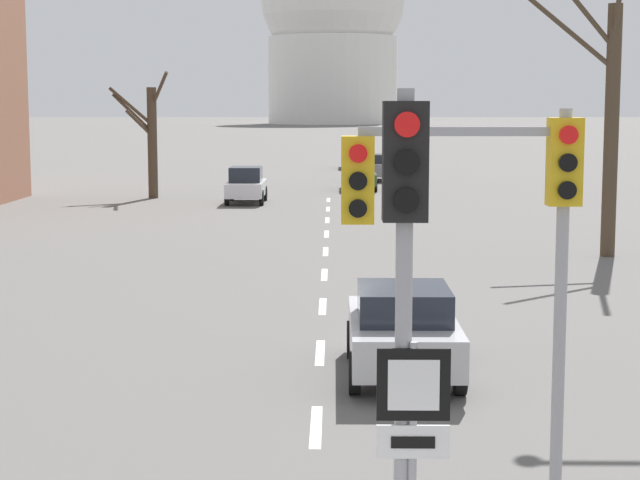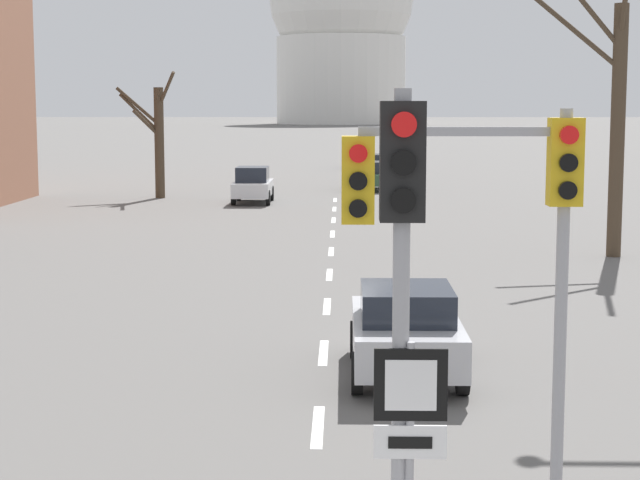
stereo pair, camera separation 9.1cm
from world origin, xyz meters
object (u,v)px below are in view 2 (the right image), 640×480
(sedan_mid_centre, at_px, (253,185))
(sedan_far_left, at_px, (406,330))
(sedan_far_right, at_px, (379,167))
(route_sign_post, at_px, (410,440))
(traffic_signal_centre_tall, at_px, (401,261))
(sedan_near_right, at_px, (366,175))
(traffic_signal_near_right, at_px, (489,207))
(sedan_near_left, at_px, (361,157))

(sedan_mid_centre, distance_m, sedan_far_left, 31.90)
(sedan_mid_centre, xyz_separation_m, sedan_far_right, (6.31, 14.69, -0.03))
(sedan_far_left, bearing_deg, route_sign_post, -93.20)
(traffic_signal_centre_tall, bearing_deg, sedan_near_right, 89.04)
(traffic_signal_near_right, relative_size, route_sign_post, 1.73)
(traffic_signal_centre_tall, xyz_separation_m, traffic_signal_near_right, (1.13, 3.16, 0.14))
(sedan_near_right, height_order, sedan_mid_centre, sedan_mid_centre)
(traffic_signal_near_right, height_order, sedan_near_right, traffic_signal_near_right)
(traffic_signal_centre_tall, xyz_separation_m, sedan_near_right, (0.81, 47.94, -2.45))
(sedan_near_right, xyz_separation_m, sedan_far_left, (-0.23, -39.14, 0.01))
(sedan_near_right, bearing_deg, sedan_near_left, 89.93)
(sedan_far_left, distance_m, sedan_far_right, 46.19)
(traffic_signal_near_right, bearing_deg, sedan_far_right, 89.34)
(traffic_signal_centre_tall, relative_size, sedan_near_left, 1.06)
(route_sign_post, bearing_deg, sedan_far_left, 86.80)
(sedan_near_right, bearing_deg, traffic_signal_near_right, -89.58)
(sedan_near_right, relative_size, sedan_mid_centre, 1.09)
(traffic_signal_centre_tall, relative_size, traffic_signal_near_right, 1.04)
(sedan_mid_centre, bearing_deg, route_sign_post, -83.41)
(sedan_near_left, distance_m, sedan_near_right, 19.39)
(traffic_signal_centre_tall, height_order, sedan_far_right, traffic_signal_centre_tall)
(sedan_near_left, xyz_separation_m, sedan_near_right, (-0.03, -19.39, -0.05))
(sedan_near_right, bearing_deg, route_sign_post, -90.87)
(sedan_near_left, relative_size, sedan_near_right, 1.02)
(sedan_mid_centre, xyz_separation_m, sedan_far_left, (5.15, -31.48, -0.06))
(route_sign_post, height_order, sedan_mid_centre, route_sign_post)
(route_sign_post, bearing_deg, sedan_mid_centre, 96.59)
(sedan_far_left, bearing_deg, sedan_mid_centre, 99.30)
(sedan_near_left, relative_size, sedan_far_right, 1.05)
(traffic_signal_centre_tall, bearing_deg, route_sign_post, -40.67)
(sedan_near_left, distance_m, sedan_mid_centre, 27.59)
(traffic_signal_centre_tall, bearing_deg, sedan_far_right, 88.20)
(sedan_near_right, distance_m, sedan_far_right, 7.09)
(sedan_far_left, bearing_deg, sedan_near_left, 89.75)
(traffic_signal_centre_tall, height_order, sedan_mid_centre, traffic_signal_centre_tall)
(sedan_near_right, bearing_deg, traffic_signal_centre_tall, -90.96)
(traffic_signal_centre_tall, relative_size, sedan_far_left, 1.20)
(sedan_far_right, bearing_deg, traffic_signal_near_right, -90.66)
(traffic_signal_near_right, distance_m, sedan_mid_centre, 37.64)
(sedan_near_right, relative_size, sedan_far_left, 1.11)
(traffic_signal_near_right, xyz_separation_m, sedan_mid_centre, (-5.71, 37.12, -2.52))
(route_sign_post, bearing_deg, traffic_signal_near_right, 71.95)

